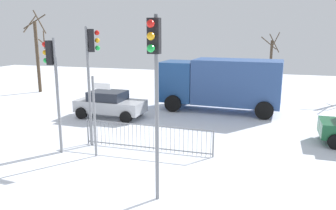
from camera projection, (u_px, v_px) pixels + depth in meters
ground_plane at (114, 182)px, 10.70m from camera, size 60.00×60.00×0.00m
traffic_light_rear_left at (155, 69)px, 8.71m from camera, size 0.32×0.57×5.16m
traffic_light_foreground_right at (91, 60)px, 13.44m from camera, size 0.49×0.44×4.91m
traffic_light_foreground_left at (53, 70)px, 12.63m from camera, size 0.57×0.33×4.49m
direction_sign_post at (96, 112)px, 12.53m from camera, size 0.79×0.12×3.12m
pedestrian_guard_railing at (147, 137)px, 13.44m from camera, size 5.43×0.08×1.07m
car_silver_near at (110, 104)px, 18.58m from camera, size 3.86×2.05×1.47m
delivery_truck at (221, 82)px, 19.86m from camera, size 7.16×3.01×3.10m
bare_tree_centre at (38, 53)px, 25.82m from camera, size 2.07×1.91×6.22m
bare_tree_right at (271, 63)px, 26.24m from camera, size 1.42×1.41×4.63m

